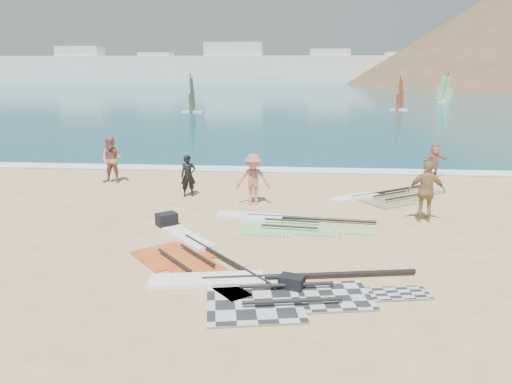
# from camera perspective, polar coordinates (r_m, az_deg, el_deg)

# --- Properties ---
(ground) EXTENTS (300.00, 300.00, 0.00)m
(ground) POSITION_cam_1_polar(r_m,az_deg,el_deg) (12.50, 0.72, -9.01)
(ground) COLOR tan
(ground) RESTS_ON ground
(sea) EXTENTS (300.00, 240.00, 0.06)m
(sea) POSITION_cam_1_polar(r_m,az_deg,el_deg) (143.55, 4.66, 12.20)
(sea) COLOR #0C4659
(sea) RESTS_ON ground
(surf_line) EXTENTS (300.00, 1.20, 0.04)m
(surf_line) POSITION_cam_1_polar(r_m,az_deg,el_deg) (24.28, 2.84, 2.48)
(surf_line) COLOR white
(surf_line) RESTS_ON ground
(far_town) EXTENTS (160.00, 8.00, 12.00)m
(far_town) POSITION_cam_1_polar(r_m,az_deg,el_deg) (162.31, -0.99, 14.06)
(far_town) COLOR white
(far_town) RESTS_ON ground
(rig_grey) EXTENTS (6.45, 3.04, 0.20)m
(rig_grey) POSITION_cam_1_polar(r_m,az_deg,el_deg) (11.46, 0.93, -10.98)
(rig_grey) COLOR #252527
(rig_grey) RESTS_ON ground
(rig_green) EXTENTS (5.22, 2.30, 0.20)m
(rig_green) POSITION_cam_1_polar(r_m,az_deg,el_deg) (16.08, 2.59, -3.47)
(rig_green) COLOR green
(rig_green) RESTS_ON ground
(rig_orange) EXTENTS (4.81, 3.66, 0.20)m
(rig_orange) POSITION_cam_1_polar(r_m,az_deg,el_deg) (19.66, 14.07, -0.60)
(rig_orange) COLOR orange
(rig_orange) RESTS_ON ground
(rig_red) EXTENTS (4.12, 4.93, 0.20)m
(rig_red) POSITION_cam_1_polar(r_m,az_deg,el_deg) (13.63, -7.39, -6.89)
(rig_red) COLOR red
(rig_red) RESTS_ON ground
(gear_bag_near) EXTENTS (0.77, 0.74, 0.40)m
(gear_bag_near) POSITION_cam_1_polar(r_m,az_deg,el_deg) (16.12, -10.17, -3.08)
(gear_bag_near) COLOR black
(gear_bag_near) RESTS_ON ground
(gear_bag_far) EXTENTS (0.64, 0.53, 0.33)m
(gear_bag_far) POSITION_cam_1_polar(r_m,az_deg,el_deg) (11.50, 4.10, -10.31)
(gear_bag_far) COLOR black
(gear_bag_far) RESTS_ON ground
(person_wetsuit) EXTENTS (0.69, 0.58, 1.63)m
(person_wetsuit) POSITION_cam_1_polar(r_m,az_deg,el_deg) (19.41, -7.75, 1.84)
(person_wetsuit) COLOR black
(person_wetsuit) RESTS_ON ground
(beachgoer_left) EXTENTS (1.03, 0.83, 2.01)m
(beachgoer_left) POSITION_cam_1_polar(r_m,az_deg,el_deg) (22.36, -16.14, 3.55)
(beachgoer_left) COLOR #986151
(beachgoer_left) RESTS_ON ground
(beachgoer_mid) EXTENTS (1.25, 0.75, 1.88)m
(beachgoer_mid) POSITION_cam_1_polar(r_m,az_deg,el_deg) (18.06, -0.33, 1.45)
(beachgoer_mid) COLOR #A66756
(beachgoer_mid) RESTS_ON ground
(beachgoer_back) EXTENTS (1.20, 0.56, 2.00)m
(beachgoer_back) POSITION_cam_1_polar(r_m,az_deg,el_deg) (16.99, 18.91, 0.06)
(beachgoer_back) COLOR #987646
(beachgoer_back) RESTS_ON ground
(beachgoer_right) EXTENTS (1.47, 0.98, 1.52)m
(beachgoer_right) POSITION_cam_1_polar(r_m,az_deg,el_deg) (24.15, 19.73, 3.43)
(beachgoer_right) COLOR #A66852
(beachgoer_right) RESTS_ON ground
(windsurfer_left) EXTENTS (2.33, 2.82, 4.20)m
(windsurfer_left) POSITION_cam_1_polar(r_m,az_deg,el_deg) (55.25, -7.34, 10.27)
(windsurfer_left) COLOR white
(windsurfer_left) RESTS_ON ground
(windsurfer_centre) EXTENTS (2.12, 2.25, 3.82)m
(windsurfer_centre) POSITION_cam_1_polar(r_m,az_deg,el_deg) (59.90, 16.13, 10.06)
(windsurfer_centre) COLOR white
(windsurfer_centre) RESTS_ON ground
(windsurfer_right) EXTENTS (2.13, 2.13, 4.08)m
(windsurfer_right) POSITION_cam_1_polar(r_m,az_deg,el_deg) (74.70, 20.73, 10.47)
(windsurfer_right) COLOR white
(windsurfer_right) RESTS_ON ground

